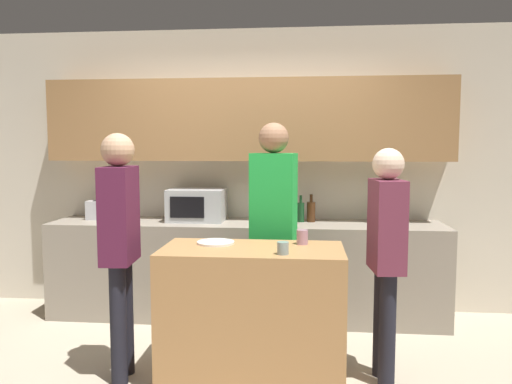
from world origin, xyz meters
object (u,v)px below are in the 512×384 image
cup_1 (283,248)px  person_left (386,246)px  bottle_1 (301,212)px  person_center (120,235)px  person_right (273,214)px  plate_on_island (216,242)px  potted_plant (382,202)px  bottle_2 (311,211)px  toaster (102,210)px  bottle_0 (293,214)px  cup_0 (302,237)px  microwave (197,205)px

cup_1 → person_left: 0.72m
bottle_1 → person_center: bearing=-130.4°
cup_1 → person_left: bearing=20.7°
person_right → plate_on_island: bearing=60.3°
bottle_1 → potted_plant: bearing=-1.8°
potted_plant → person_left: 1.26m
potted_plant → bottle_2: (-0.64, 0.04, -0.10)m
toaster → person_right: (1.70, -0.76, 0.09)m
person_right → bottle_0: bearing=-91.3°
cup_0 → person_right: 0.48m
cup_1 → person_center: (-1.10, 0.12, 0.04)m
microwave → bottle_1: bearing=1.4°
bottle_1 → plate_on_island: 1.36m
plate_on_island → cup_0: bearing=3.1°
plate_on_island → person_center: size_ratio=0.16×
microwave → person_right: bearing=-44.8°
microwave → person_right: 1.08m
toaster → cup_0: size_ratio=2.59×
person_left → person_center: size_ratio=0.94×
potted_plant → person_right: person_right is taller
bottle_2 → person_center: person_center is taller
bottle_1 → cup_1: 1.53m
bottle_0 → person_left: person_left is taller
microwave → bottle_1: 0.97m
bottle_0 → person_right: 0.69m
bottle_0 → cup_1: bearing=-91.4°
plate_on_island → person_left: person_left is taller
cup_1 → plate_on_island: bearing=148.1°
bottle_0 → cup_0: bottle_0 is taller
microwave → cup_0: size_ratio=5.18×
bottle_2 → cup_1: size_ratio=3.25×
microwave → bottle_1: (0.97, 0.02, -0.06)m
potted_plant → cup_1: potted_plant is taller
bottle_0 → person_left: size_ratio=0.14×
bottle_0 → plate_on_island: 1.22m
bottle_2 → person_left: size_ratio=0.16×
potted_plant → bottle_2: bearing=176.9°
potted_plant → person_right: (-0.94, -0.76, -0.02)m
bottle_1 → cup_0: bottle_1 is taller
microwave → person_center: (-0.22, -1.38, -0.04)m
cup_1 → person_center: size_ratio=0.05×
potted_plant → bottle_1: (-0.73, 0.02, -0.10)m
microwave → plate_on_island: size_ratio=2.00×
person_right → toaster: bearing=-13.6°
toaster → person_right: bearing=-24.2°
cup_0 → toaster: bearing=148.7°
potted_plant → person_left: size_ratio=0.25×
toaster → person_right: person_right is taller
microwave → plate_on_island: bearing=-71.9°
microwave → bottle_0: 0.91m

